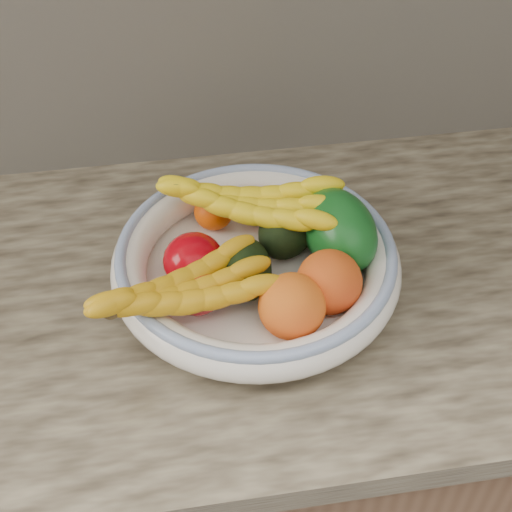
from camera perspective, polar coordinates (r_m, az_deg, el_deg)
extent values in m
cube|color=brown|center=(1.38, -0.13, -15.40)|extent=(2.40, 0.62, 0.86)
cube|color=tan|center=(1.02, -0.18, -2.46)|extent=(2.44, 0.66, 0.04)
cube|color=#BEB5A2|center=(1.11, -2.80, 18.94)|extent=(2.40, 0.02, 0.50)
cylinder|color=white|center=(0.99, 0.00, -2.17)|extent=(0.13, 0.13, 0.02)
cylinder|color=white|center=(0.98, 0.00, -1.60)|extent=(0.32, 0.32, 0.01)
torus|color=white|center=(0.96, 0.00, -0.51)|extent=(0.39, 0.39, 0.05)
torus|color=#385CA0|center=(0.95, 0.00, 0.44)|extent=(0.37, 0.37, 0.02)
ellipsoid|color=#F35605|center=(1.03, -3.41, 3.54)|extent=(0.07, 0.07, 0.05)
ellipsoid|color=#DE5304|center=(1.03, 0.29, 3.71)|extent=(0.06, 0.06, 0.04)
ellipsoid|color=#B0010C|center=(0.95, -5.01, -0.39)|extent=(0.10, 0.10, 0.07)
ellipsoid|color=#AB0D14|center=(0.91, -4.72, -2.83)|extent=(0.08, 0.08, 0.06)
ellipsoid|color=black|center=(0.93, -0.86, -1.01)|extent=(0.07, 0.10, 0.07)
ellipsoid|color=black|center=(0.99, 2.59, 2.28)|extent=(0.13, 0.13, 0.08)
ellipsoid|color=#0D4A16|center=(0.97, 6.60, 2.10)|extent=(0.15, 0.17, 0.12)
ellipsoid|color=orange|center=(0.88, 2.90, -4.04)|extent=(0.09, 0.09, 0.08)
ellipsoid|color=orange|center=(0.91, 5.88, -2.10)|extent=(0.09, 0.09, 0.08)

